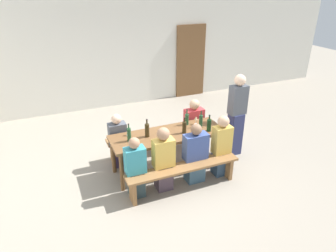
{
  "coord_description": "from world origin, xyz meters",
  "views": [
    {
      "loc": [
        -1.9,
        -4.5,
        3.24
      ],
      "look_at": [
        0.0,
        0.0,
        0.9
      ],
      "focal_mm": 32.8,
      "sensor_mm": 36.0,
      "label": 1
    }
  ],
  "objects": [
    {
      "name": "bench_far",
      "position": [
        0.0,
        0.66,
        0.36
      ],
      "size": [
        1.97,
        0.3,
        0.45
      ],
      "color": "olive",
      "rests_on": "ground"
    },
    {
      "name": "seated_guest_near_2",
      "position": [
        0.29,
        -0.51,
        0.52
      ],
      "size": [
        0.42,
        0.24,
        1.1
      ],
      "rotation": [
        0.0,
        0.0,
        1.57
      ],
      "color": "#38566B",
      "rests_on": "ground"
    },
    {
      "name": "bench_near",
      "position": [
        0.0,
        -0.66,
        0.36
      ],
      "size": [
        1.97,
        0.3,
        0.45
      ],
      "color": "olive",
      "rests_on": "ground"
    },
    {
      "name": "wine_bottle_2",
      "position": [
        0.48,
        0.21,
        0.86
      ],
      "size": [
        0.07,
        0.07,
        0.31
      ],
      "color": "#234C2D",
      "rests_on": "tasting_table"
    },
    {
      "name": "wine_bottle_1",
      "position": [
        -0.38,
        0.04,
        0.88
      ],
      "size": [
        0.08,
        0.08,
        0.33
      ],
      "color": "#332814",
      "rests_on": "tasting_table"
    },
    {
      "name": "wine_bottle_0",
      "position": [
        0.72,
        -0.19,
        0.87
      ],
      "size": [
        0.08,
        0.08,
        0.32
      ],
      "color": "#143319",
      "rests_on": "tasting_table"
    },
    {
      "name": "wine_bottle_5",
      "position": [
        -0.71,
        0.0,
        0.88
      ],
      "size": [
        0.07,
        0.07,
        0.33
      ],
      "color": "#234C2D",
      "rests_on": "tasting_table"
    },
    {
      "name": "seated_guest_near_3",
      "position": [
        0.81,
        -0.51,
        0.56
      ],
      "size": [
        0.32,
        0.24,
        1.16
      ],
      "rotation": [
        0.0,
        0.0,
        1.57
      ],
      "color": "#304862",
      "rests_on": "ground"
    },
    {
      "name": "wine_glass_1",
      "position": [
        0.64,
        0.15,
        0.87
      ],
      "size": [
        0.06,
        0.06,
        0.17
      ],
      "color": "silver",
      "rests_on": "tasting_table"
    },
    {
      "name": "wine_bottle_3",
      "position": [
        0.67,
        0.02,
        0.87
      ],
      "size": [
        0.07,
        0.07,
        0.32
      ],
      "color": "#234C2D",
      "rests_on": "tasting_table"
    },
    {
      "name": "seated_guest_far_0",
      "position": [
        -0.8,
        0.51,
        0.5
      ],
      "size": [
        0.32,
        0.24,
        1.06
      ],
      "rotation": [
        0.0,
        0.0,
        -1.57
      ],
      "color": "#41335B",
      "rests_on": "ground"
    },
    {
      "name": "standing_host",
      "position": [
        1.47,
        0.04,
        0.82
      ],
      "size": [
        0.33,
        0.24,
        1.66
      ],
      "rotation": [
        0.0,
        0.0,
        3.14
      ],
      "color": "navy",
      "rests_on": "ground"
    },
    {
      "name": "seated_guest_far_1",
      "position": [
        0.78,
        0.51,
        0.52
      ],
      "size": [
        0.39,
        0.24,
        1.11
      ],
      "rotation": [
        0.0,
        0.0,
        -1.57
      ],
      "color": "#4D3263",
      "rests_on": "ground"
    },
    {
      "name": "tasting_table",
      "position": [
        0.0,
        0.0,
        0.67
      ],
      "size": [
        2.07,
        0.71,
        0.75
      ],
      "color": "brown",
      "rests_on": "ground"
    },
    {
      "name": "seated_guest_near_1",
      "position": [
        -0.29,
        -0.51,
        0.55
      ],
      "size": [
        0.35,
        0.24,
        1.15
      ],
      "rotation": [
        0.0,
        0.0,
        1.57
      ],
      "color": "#493A46",
      "rests_on": "ground"
    },
    {
      "name": "seated_guest_near_0",
      "position": [
        -0.78,
        -0.51,
        0.51
      ],
      "size": [
        0.32,
        0.24,
        1.07
      ],
      "rotation": [
        0.0,
        0.0,
        1.57
      ],
      "color": "#314448",
      "rests_on": "ground"
    },
    {
      "name": "wine_bottle_4",
      "position": [
        0.28,
        -0.09,
        0.87
      ],
      "size": [
        0.07,
        0.07,
        0.3
      ],
      "color": "#332814",
      "rests_on": "tasting_table"
    },
    {
      "name": "ground_plane",
      "position": [
        0.0,
        0.0,
        0.0
      ],
      "size": [
        24.0,
        24.0,
        0.0
      ],
      "primitive_type": "plane",
      "color": "gray"
    },
    {
      "name": "wooden_door",
      "position": [
        2.22,
        3.53,
        1.05
      ],
      "size": [
        0.9,
        0.06,
        2.1
      ],
      "primitive_type": "cube",
      "color": "brown",
      "rests_on": "ground"
    },
    {
      "name": "wine_glass_0",
      "position": [
        -0.68,
        0.21,
        0.85
      ],
      "size": [
        0.06,
        0.06,
        0.15
      ],
      "color": "silver",
      "rests_on": "tasting_table"
    },
    {
      "name": "back_wall",
      "position": [
        0.0,
        3.67,
        1.6
      ],
      "size": [
        14.0,
        0.2,
        3.2
      ],
      "primitive_type": "cube",
      "color": "silver",
      "rests_on": "ground"
    }
  ]
}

